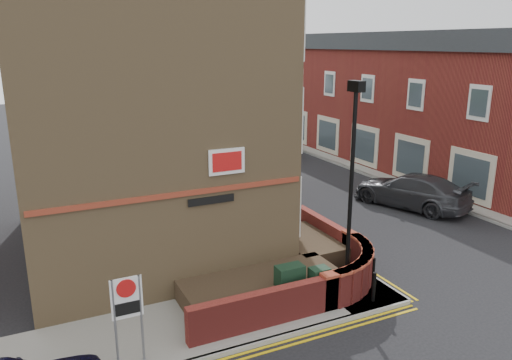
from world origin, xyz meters
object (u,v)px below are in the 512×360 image
object	(u,v)px
utility_cabinet_large	(290,285)
zone_sign	(127,305)
silver_car_near	(273,176)
lamppost	(351,190)

from	to	relation	value
utility_cabinet_large	zone_sign	distance (m)	4.86
utility_cabinet_large	silver_car_near	world-z (taller)	utility_cabinet_large
utility_cabinet_large	zone_sign	bearing A→B (deg)	-170.31
lamppost	silver_car_near	xyz separation A→B (m)	(3.40, 11.30, -2.70)
zone_sign	silver_car_near	distance (m)	15.65
utility_cabinet_large	silver_car_near	distance (m)	12.39
lamppost	silver_car_near	size ratio (longest dim) A/B	1.61
lamppost	silver_car_near	bearing A→B (deg)	73.25
zone_sign	silver_car_near	size ratio (longest dim) A/B	0.56
zone_sign	lamppost	bearing A→B (deg)	6.07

